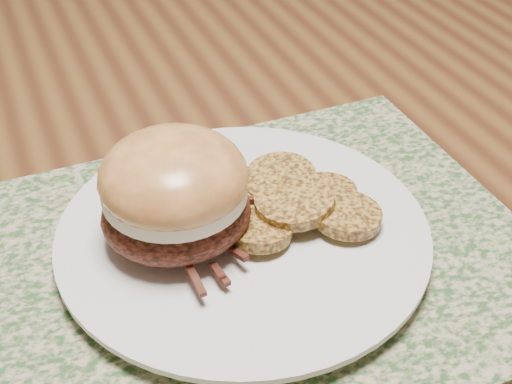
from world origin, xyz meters
The scene contains 5 objects.
dining_table centered at (0.00, 0.00, 0.67)m, with size 1.50×0.90×0.75m.
placemat centered at (-0.22, -0.26, 0.75)m, with size 0.45×0.33×0.00m, color #2E4F28.
dinner_plate centered at (-0.20, -0.24, 0.76)m, with size 0.26×0.26×0.02m, color silver.
pork_sandwich centered at (-0.25, -0.23, 0.81)m, with size 0.12×0.12×0.08m.
roasted_potatoes centered at (-0.16, -0.24, 0.78)m, with size 0.13×0.12×0.03m.
Camera 1 is at (-0.35, -0.61, 1.11)m, focal length 50.00 mm.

